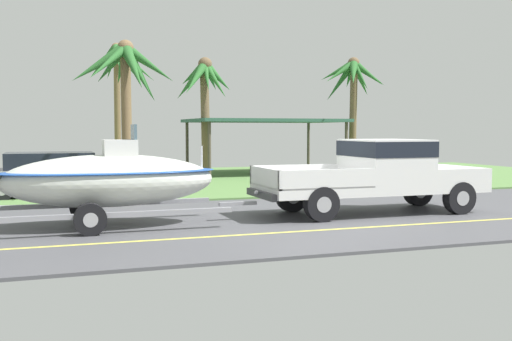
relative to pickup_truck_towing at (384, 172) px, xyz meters
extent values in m
cube|color=#4C4C51|center=(-2.25, -0.13, -1.06)|extent=(36.00, 8.00, 0.06)
cube|color=#567F42|center=(-2.25, 10.87, -1.03)|extent=(36.00, 14.00, 0.11)
cube|color=#DBCC4C|center=(-2.25, -1.93, -1.02)|extent=(34.20, 0.12, 0.01)
cube|color=silver|center=(-0.36, 0.00, -0.40)|extent=(5.71, 1.98, 0.22)
cube|color=silver|center=(1.69, 0.00, -0.10)|extent=(1.60, 1.98, 0.38)
cube|color=silver|center=(0.04, 0.00, 0.26)|extent=(1.71, 1.98, 1.10)
cube|color=black|center=(0.04, 0.00, 0.58)|extent=(1.73, 2.00, 0.38)
cube|color=#9D9D9D|center=(-2.02, 0.00, -0.27)|extent=(2.40, 1.98, 0.04)
cube|color=silver|center=(-2.02, 0.95, -0.06)|extent=(2.40, 0.08, 0.45)
cube|color=silver|center=(-2.02, -0.95, -0.06)|extent=(2.40, 0.08, 0.45)
cube|color=silver|center=(-3.18, 0.00, -0.06)|extent=(0.08, 1.98, 0.45)
cube|color=#333338|center=(-3.28, 0.00, -0.46)|extent=(0.12, 1.78, 0.16)
sphere|color=#B2B2B7|center=(-3.40, 0.00, -0.41)|extent=(0.10, 0.10, 0.10)
cylinder|color=black|center=(1.61, 0.88, -0.63)|extent=(0.80, 0.28, 0.80)
cylinder|color=#9E9EA3|center=(1.61, 0.88, -0.63)|extent=(0.36, 0.29, 0.36)
cylinder|color=black|center=(1.61, -0.88, -0.63)|extent=(0.80, 0.28, 0.80)
cylinder|color=#9E9EA3|center=(1.61, -0.88, -0.63)|extent=(0.36, 0.29, 0.36)
cylinder|color=black|center=(-2.14, 0.88, -0.63)|extent=(0.80, 0.28, 0.80)
cylinder|color=#9E9EA3|center=(-2.14, 0.88, -0.63)|extent=(0.36, 0.29, 0.36)
cylinder|color=black|center=(-2.14, -0.88, -0.63)|extent=(0.80, 0.28, 0.80)
cylinder|color=#9E9EA3|center=(-2.14, -0.88, -0.63)|extent=(0.36, 0.29, 0.36)
cube|color=gray|center=(-3.85, 0.00, -0.65)|extent=(0.90, 0.10, 0.08)
cube|color=gray|center=(-6.73, 0.94, -0.65)|extent=(4.86, 0.12, 0.10)
cube|color=gray|center=(-6.73, -0.94, -0.65)|extent=(4.86, 0.12, 0.10)
cylinder|color=black|center=(-7.22, 1.00, -0.71)|extent=(0.64, 0.22, 0.64)
cylinder|color=#9E9EA3|center=(-7.22, 1.00, -0.71)|extent=(0.29, 0.23, 0.29)
cylinder|color=black|center=(-7.22, -1.00, -0.71)|extent=(0.64, 0.22, 0.64)
cylinder|color=#9E9EA3|center=(-7.22, -1.00, -0.71)|extent=(0.29, 0.23, 0.29)
ellipsoid|color=silver|center=(-6.73, 0.00, -0.04)|extent=(4.51, 1.81, 1.12)
ellipsoid|color=#1E4CA5|center=(-6.73, 0.00, 0.16)|extent=(4.60, 1.85, 0.12)
cube|color=silver|center=(-6.50, 0.00, 0.51)|extent=(0.70, 0.60, 0.65)
cube|color=slate|center=(-6.20, 0.00, 0.99)|extent=(0.06, 0.56, 0.36)
cylinder|color=silver|center=(-4.70, 0.00, 0.44)|extent=(0.04, 0.04, 0.50)
cube|color=#99999E|center=(-7.66, 6.45, -0.50)|extent=(4.62, 1.83, 0.70)
cube|color=black|center=(-7.89, 6.45, 0.10)|extent=(2.59, 1.68, 0.50)
cylinder|color=black|center=(-6.09, 7.27, -0.70)|extent=(0.66, 0.22, 0.66)
cylinder|color=#9E9EA3|center=(-6.09, 7.27, -0.70)|extent=(0.30, 0.23, 0.30)
cylinder|color=black|center=(-6.09, 5.62, -0.70)|extent=(0.66, 0.22, 0.66)
cylinder|color=#9E9EA3|center=(-6.09, 5.62, -0.70)|extent=(0.30, 0.23, 0.30)
cylinder|color=black|center=(-9.23, 7.27, -0.70)|extent=(0.66, 0.22, 0.66)
cylinder|color=#9E9EA3|center=(-9.23, 7.27, -0.70)|extent=(0.30, 0.23, 0.30)
cylinder|color=black|center=(-9.23, 5.62, -0.70)|extent=(0.66, 0.22, 0.66)
cylinder|color=#9E9EA3|center=(-9.23, 5.62, -0.70)|extent=(0.30, 0.23, 0.30)
cylinder|color=#4C4238|center=(4.62, 14.86, 0.18)|extent=(0.14, 0.14, 2.41)
cylinder|color=#4C4238|center=(4.62, 10.78, 0.18)|extent=(0.14, 0.14, 2.41)
cylinder|color=#4C4238|center=(-1.65, 14.86, 0.18)|extent=(0.14, 0.14, 2.41)
cylinder|color=#4C4238|center=(-1.65, 10.78, 0.18)|extent=(0.14, 0.14, 2.41)
cube|color=#2D5647|center=(1.48, 12.82, 1.45)|extent=(6.77, 4.58, 0.14)
cylinder|color=brown|center=(-5.66, 5.43, 1.24)|extent=(0.31, 0.49, 4.54)
cone|color=#286028|center=(-4.94, 5.42, 3.02)|extent=(1.64, 0.36, 1.25)
cone|color=#286028|center=(-5.16, 5.83, 2.73)|extent=(1.44, 1.24, 1.78)
cone|color=#286028|center=(-5.68, 6.39, 3.03)|extent=(0.35, 2.06, 1.24)
cone|color=#286028|center=(-6.04, 5.86, 3.01)|extent=(1.16, 1.25, 1.24)
cone|color=#286028|center=(-6.45, 5.30, 2.98)|extent=(1.85, 0.68, 1.38)
cone|color=#286028|center=(-6.24, 4.70, 2.98)|extent=(1.47, 1.74, 1.29)
cone|color=#286028|center=(-5.55, 4.58, 2.85)|extent=(0.64, 1.98, 1.61)
cone|color=#286028|center=(-5.35, 4.99, 2.74)|extent=(1.01, 1.25, 1.69)
sphere|color=brown|center=(-5.66, 5.43, 3.50)|extent=(0.49, 0.49, 0.49)
cylinder|color=brown|center=(-4.96, 14.03, 1.79)|extent=(0.28, 0.41, 5.64)
cone|color=#2D6B2D|center=(-4.15, 13.93, 3.90)|extent=(1.83, 0.50, 1.63)
cone|color=#2D6B2D|center=(-4.51, 14.46, 4.14)|extent=(1.38, 1.34, 1.28)
cone|color=#2D6B2D|center=(-5.09, 14.75, 4.00)|extent=(0.61, 1.69, 1.46)
cone|color=#2D6B2D|center=(-5.50, 14.33, 3.97)|extent=(1.57, 1.13, 1.58)
cone|color=#2D6B2D|center=(-5.40, 13.71, 4.02)|extent=(1.26, 1.05, 1.40)
cone|color=#2D6B2D|center=(-5.02, 13.07, 4.11)|extent=(0.57, 2.15, 1.38)
cone|color=#2D6B2D|center=(-4.63, 13.59, 3.99)|extent=(1.07, 1.29, 1.46)
sphere|color=brown|center=(-4.96, 14.03, 4.61)|extent=(0.45, 0.45, 0.45)
cylinder|color=brown|center=(-1.52, 11.91, 1.40)|extent=(0.37, 0.71, 4.86)
cone|color=#2D6B2D|center=(-0.97, 11.90, 3.28)|extent=(1.40, 0.46, 1.38)
cone|color=#2D6B2D|center=(-1.14, 12.42, 3.31)|extent=(1.19, 1.42, 1.30)
cone|color=#2D6B2D|center=(-1.46, 12.57, 3.27)|extent=(0.47, 1.54, 1.34)
cone|color=#2D6B2D|center=(-1.92, 12.36, 3.41)|extent=(1.25, 1.32, 1.14)
cone|color=#2D6B2D|center=(-2.10, 12.00, 3.09)|extent=(1.57, 0.65, 1.74)
cone|color=#2D6B2D|center=(-2.07, 11.33, 3.16)|extent=(1.58, 1.65, 1.64)
cone|color=#2D6B2D|center=(-1.57, 11.43, 3.23)|extent=(0.41, 1.22, 1.37)
cone|color=#2D6B2D|center=(-1.18, 11.54, 3.11)|extent=(1.14, 1.21, 1.63)
sphere|color=brown|center=(-1.52, 11.91, 3.82)|extent=(0.59, 0.59, 0.59)
cylinder|color=brown|center=(5.16, 11.19, 1.50)|extent=(0.33, 0.44, 5.07)
cone|color=#286028|center=(6.05, 11.35, 3.57)|extent=(1.98, 0.65, 1.20)
cone|color=#286028|center=(5.81, 11.70, 3.36)|extent=(1.73, 1.47, 1.66)
cone|color=#286028|center=(5.33, 11.84, 3.53)|extent=(0.75, 1.60, 1.29)
cone|color=#286028|center=(4.74, 11.68, 3.21)|extent=(1.31, 1.45, 1.88)
cone|color=#286028|center=(4.48, 11.44, 3.66)|extent=(1.63, 0.87, 1.06)
cone|color=#286028|center=(4.33, 10.87, 3.57)|extent=(1.93, 1.01, 1.23)
cone|color=#286028|center=(4.73, 10.40, 3.51)|extent=(1.34, 1.97, 1.40)
cone|color=#286028|center=(5.23, 10.67, 3.41)|extent=(0.46, 1.31, 1.44)
cone|color=#286028|center=(5.69, 10.83, 3.53)|extent=(1.46, 1.17, 1.29)
sphere|color=brown|center=(5.16, 11.19, 4.03)|extent=(0.52, 0.52, 0.52)
camera|label=1|loc=(-8.04, -13.24, 1.06)|focal=42.52mm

